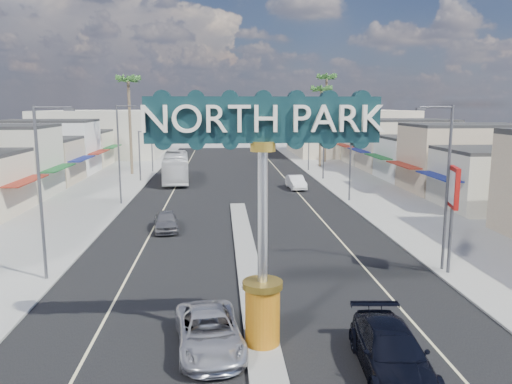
{
  "coord_description": "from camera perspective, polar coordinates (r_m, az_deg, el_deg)",
  "views": [
    {
      "loc": [
        -1.5,
        -15.47,
        9.04
      ],
      "look_at": [
        0.3,
        9.5,
        4.63
      ],
      "focal_mm": 35.0,
      "sensor_mm": 36.0,
      "label": 1
    }
  ],
  "objects": [
    {
      "name": "streetlight_r_far",
      "position": [
        68.64,
        5.93,
        6.6
      ],
      "size": [
        2.03,
        0.22,
        9.0
      ],
      "color": "#47474C",
      "rests_on": "ground"
    },
    {
      "name": "suv_left",
      "position": [
        19.33,
        -5.39,
        -15.61
      ],
      "size": [
        2.94,
        5.32,
        1.41
      ],
      "primitive_type": "imported",
      "rotation": [
        0.0,
        0.0,
        0.12
      ],
      "color": "silver",
      "rests_on": "ground"
    },
    {
      "name": "sidewalk_left",
      "position": [
        48.01,
        -19.14,
        -1.36
      ],
      "size": [
        8.0,
        120.0,
        0.12
      ],
      "primitive_type": "cube",
      "color": "gray",
      "rests_on": "ground"
    },
    {
      "name": "median_island",
      "position": [
        30.84,
        -1.16,
        -6.91
      ],
      "size": [
        1.3,
        30.0,
        0.16
      ],
      "primitive_type": "cube",
      "color": "gray",
      "rests_on": "ground"
    },
    {
      "name": "gateway_sign",
      "position": [
        17.79,
        0.79,
        -0.09
      ],
      "size": [
        8.2,
        1.5,
        9.15
      ],
      "color": "#C9610F",
      "rests_on": "median_island"
    },
    {
      "name": "car_parked_right",
      "position": [
        54.16,
        4.58,
        1.12
      ],
      "size": [
        1.86,
        4.53,
        1.46
      ],
      "primitive_type": "imported",
      "rotation": [
        0.0,
        0.0,
        0.07
      ],
      "color": "white",
      "rests_on": "ground"
    },
    {
      "name": "backdrop_far_right",
      "position": [
        93.61,
        10.49,
        6.72
      ],
      "size": [
        20.0,
        20.0,
        8.0
      ],
      "primitive_type": "cube",
      "color": "beige",
      "rests_on": "ground"
    },
    {
      "name": "streetlight_l_mid",
      "position": [
        46.51,
        -15.23,
        4.73
      ],
      "size": [
        2.03,
        0.22,
        9.0
      ],
      "color": "#47474C",
      "rests_on": "ground"
    },
    {
      "name": "storefront_row_right",
      "position": [
        64.08,
        19.4,
        4.0
      ],
      "size": [
        12.0,
        42.0,
        6.0
      ],
      "primitive_type": "cube",
      "color": "#B7B29E",
      "rests_on": "ground"
    },
    {
      "name": "palm_right_far",
      "position": [
        79.28,
        8.08,
        12.3
      ],
      "size": [
        2.6,
        2.6,
        14.1
      ],
      "color": "brown",
      "rests_on": "ground"
    },
    {
      "name": "backdrop_far_left",
      "position": [
        92.9,
        -16.98,
        6.44
      ],
      "size": [
        20.0,
        20.0,
        8.0
      ],
      "primitive_type": "cube",
      "color": "#B7B29E",
      "rests_on": "ground"
    },
    {
      "name": "sidewalk_right",
      "position": [
        48.88,
        14.44,
        -0.93
      ],
      "size": [
        8.0,
        120.0,
        0.12
      ],
      "primitive_type": "cube",
      "color": "gray",
      "rests_on": "ground"
    },
    {
      "name": "car_parked_left",
      "position": [
        36.75,
        -10.28,
        -3.28
      ],
      "size": [
        2.21,
        4.38,
        1.43
      ],
      "primitive_type": "imported",
      "rotation": [
        0.0,
        0.0,
        0.13
      ],
      "color": "slate",
      "rests_on": "ground"
    },
    {
      "name": "storefront_row_left",
      "position": [
        62.94,
        -25.1,
        3.53
      ],
      "size": [
        12.0,
        42.0,
        6.0
      ],
      "primitive_type": "cube",
      "color": "beige",
      "rests_on": "ground"
    },
    {
      "name": "streetlight_r_near",
      "position": [
        28.41,
        20.77,
        1.29
      ],
      "size": [
        2.03,
        0.22,
        9.0
      ],
      "color": "#47474C",
      "rests_on": "ground"
    },
    {
      "name": "traffic_signal_left",
      "position": [
        60.15,
        -11.5,
        5.23
      ],
      "size": [
        5.09,
        0.45,
        6.0
      ],
      "color": "#47474C",
      "rests_on": "ground"
    },
    {
      "name": "ground",
      "position": [
        46.39,
        -2.19,
        -1.27
      ],
      "size": [
        160.0,
        160.0,
        0.0
      ],
      "primitive_type": "plane",
      "color": "gray",
      "rests_on": "ground"
    },
    {
      "name": "streetlight_l_far",
      "position": [
        68.18,
        -11.72,
        6.43
      ],
      "size": [
        2.03,
        0.22,
        9.0
      ],
      "color": "#47474C",
      "rests_on": "ground"
    },
    {
      "name": "road",
      "position": [
        46.39,
        -2.19,
        -1.26
      ],
      "size": [
        20.0,
        120.0,
        0.01
      ],
      "primitive_type": "cube",
      "color": "black",
      "rests_on": "ground"
    },
    {
      "name": "streetlight_l_near",
      "position": [
        27.28,
        -23.18,
        0.79
      ],
      "size": [
        2.03,
        0.22,
        9.0
      ],
      "color": "#47474C",
      "rests_on": "ground"
    },
    {
      "name": "city_bus",
      "position": [
        59.97,
        -9.15,
        2.8
      ],
      "size": [
        3.67,
        12.26,
        3.37
      ],
      "primitive_type": "imported",
      "rotation": [
        0.0,
        0.0,
        0.07
      ],
      "color": "silver",
      "rests_on": "ground"
    },
    {
      "name": "bank_pylon_sign",
      "position": [
        28.08,
        21.61,
        -0.14
      ],
      "size": [
        0.64,
        1.79,
        5.73
      ],
      "rotation": [
        0.0,
        0.0,
        -0.24
      ],
      "color": "#47474C",
      "rests_on": "sidewalk_right"
    },
    {
      "name": "palm_right_mid",
      "position": [
        72.95,
        7.48,
        11.12
      ],
      "size": [
        2.6,
        2.6,
        12.1
      ],
      "color": "brown",
      "rests_on": "ground"
    },
    {
      "name": "palm_left_far",
      "position": [
        66.52,
        -14.39,
        11.79
      ],
      "size": [
        2.6,
        2.6,
        13.1
      ],
      "color": "brown",
      "rests_on": "ground"
    },
    {
      "name": "suv_right",
      "position": [
        18.31,
        15.24,
        -17.2
      ],
      "size": [
        2.56,
        5.53,
        1.57
      ],
      "primitive_type": "imported",
      "rotation": [
        0.0,
        0.0,
        -0.07
      ],
      "color": "black",
      "rests_on": "ground"
    },
    {
      "name": "streetlight_r_mid",
      "position": [
        47.18,
        10.58,
        4.98
      ],
      "size": [
        2.03,
        0.22,
        9.0
      ],
      "color": "#47474C",
      "rests_on": "ground"
    },
    {
      "name": "traffic_signal_right",
      "position": [
        60.61,
        6.07,
        5.41
      ],
      "size": [
        5.09,
        0.45,
        6.0
      ],
      "color": "#47474C",
      "rests_on": "ground"
    }
  ]
}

